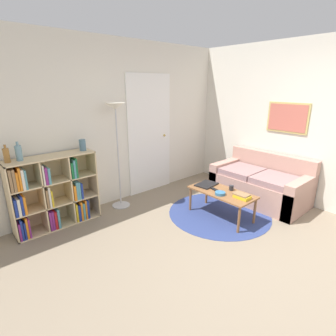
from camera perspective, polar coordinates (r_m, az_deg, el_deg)
The scene contains 16 objects.
ground_plane at distance 3.13m, azimuth 21.16°, elevation -21.22°, with size 14.00×14.00×0.00m, color gray.
wall_back at distance 4.44m, azimuth -9.72°, elevation 9.40°, with size 7.15×0.11×2.60m.
wall_right at distance 5.01m, azimuth 20.58°, elevation 9.61°, with size 0.08×5.73×2.60m.
rug at distance 4.21m, azimuth 11.04°, elevation -9.60°, with size 1.55×1.55×0.01m.
bookshelf at distance 3.94m, azimuth -24.08°, elevation -5.22°, with size 1.13×0.34×1.01m.
floor_lamp at distance 4.05m, azimuth -11.22°, elevation 9.69°, with size 0.30×0.30×1.66m.
couch at distance 4.78m, azimuth 19.61°, elevation -3.33°, with size 0.84×1.52×0.79m.
coffee_table at distance 3.97m, azimuth 11.59°, elevation -5.61°, with size 0.47×0.98×0.41m.
laptop at distance 4.15m, azimuth 8.38°, elevation -3.54°, with size 0.36×0.28×0.02m.
bowl at distance 3.83m, azimuth 11.29°, elevation -5.43°, with size 0.15×0.15×0.04m.
book_stack_on_table at distance 3.78m, azimuth 15.79°, elevation -5.89°, with size 0.14×0.23×0.06m.
cup at distance 4.01m, azimuth 13.61°, elevation -4.22°, with size 0.07×0.07×0.07m.
remote at distance 3.98m, azimuth 10.13°, elevation -4.62°, with size 0.08×0.16×0.02m.
bottle_left at distance 3.69m, azimuth -31.73°, elevation 2.38°, with size 0.07×0.07×0.22m.
bottle_middle at distance 3.70m, azimuth -29.73°, elevation 2.89°, with size 0.08×0.08×0.24m.
vase_on_shelf at distance 3.92m, azimuth -18.11°, elevation 4.77°, with size 0.09×0.09×0.16m.
Camera 1 is at (-2.28, -1.00, 1.91)m, focal length 28.00 mm.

